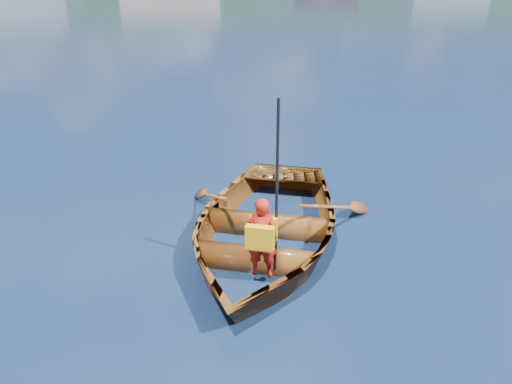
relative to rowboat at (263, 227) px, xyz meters
The scene contains 3 objects.
ground 1.62m from the rowboat, 146.26° to the right, with size 600.00×600.00×0.00m.
rowboat is the anchor object (origin of this frame).
child_paddler 0.98m from the rowboat, 99.30° to the right, with size 0.45×0.42×2.22m.
Camera 1 is at (0.44, -5.20, 3.67)m, focal length 35.00 mm.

